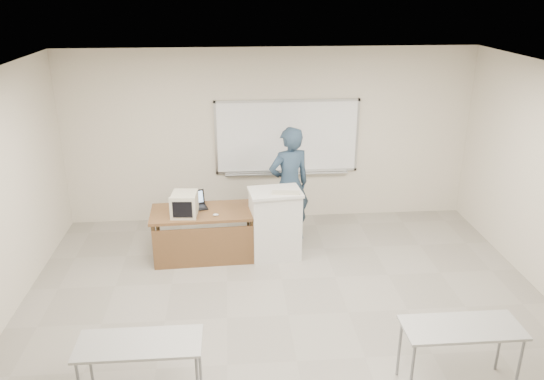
{
  "coord_description": "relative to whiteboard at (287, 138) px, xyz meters",
  "views": [
    {
      "loc": [
        -0.67,
        -4.79,
        3.93
      ],
      "look_at": [
        -0.1,
        2.2,
        1.21
      ],
      "focal_mm": 35.0,
      "sensor_mm": 36.0,
      "label": 1
    }
  ],
  "objects": [
    {
      "name": "floor",
      "position": [
        -0.3,
        -3.97,
        -1.49
      ],
      "size": [
        7.0,
        8.0,
        0.01
      ],
      "primitive_type": "cube",
      "color": "gray",
      "rests_on": "ground"
    },
    {
      "name": "whiteboard",
      "position": [
        0.0,
        0.0,
        0.0
      ],
      "size": [
        2.48,
        0.1,
        1.31
      ],
      "color": "white",
      "rests_on": "floor"
    },
    {
      "name": "instructor_desk",
      "position": [
        -1.42,
        -1.48,
        -0.92
      ],
      "size": [
        1.56,
        0.78,
        0.75
      ],
      "rotation": [
        0.0,
        0.0,
        0.05
      ],
      "color": "brown",
      "rests_on": "floor"
    },
    {
      "name": "podium",
      "position": [
        -0.33,
        -1.47,
        -0.94
      ],
      "size": [
        0.77,
        0.56,
        1.08
      ],
      "rotation": [
        0.0,
        0.0,
        0.11
      ],
      "color": "white",
      "rests_on": "floor"
    },
    {
      "name": "crt_monitor",
      "position": [
        -1.67,
        -1.49,
        -0.56
      ],
      "size": [
        0.37,
        0.42,
        0.35
      ],
      "rotation": [
        0.0,
        0.0,
        -0.08
      ],
      "color": "#BBB59C",
      "rests_on": "instructor_desk"
    },
    {
      "name": "laptop",
      "position": [
        -1.52,
        -1.21,
        -0.67
      ],
      "size": [
        0.32,
        0.3,
        0.24
      ],
      "rotation": [
        0.0,
        0.0,
        0.26
      ],
      "color": "black",
      "rests_on": "instructor_desk"
    },
    {
      "name": "mouse",
      "position": [
        -1.22,
        -1.57,
        -0.71
      ],
      "size": [
        0.09,
        0.06,
        0.03
      ],
      "primitive_type": "ellipsoid",
      "rotation": [
        0.0,
        0.0,
        0.03
      ],
      "color": "silver",
      "rests_on": "instructor_desk"
    },
    {
      "name": "keyboard",
      "position": [
        -0.18,
        -1.59,
        -0.39
      ],
      "size": [
        0.43,
        0.19,
        0.02
      ],
      "primitive_type": "cube",
      "rotation": [
        0.0,
        0.0,
        -0.13
      ],
      "color": "#BBB59C",
      "rests_on": "podium"
    },
    {
      "name": "presenter",
      "position": [
        -0.06,
        -0.92,
        -0.53
      ],
      "size": [
        0.81,
        0.66,
        1.91
      ],
      "primitive_type": "imported",
      "rotation": [
        0.0,
        0.0,
        3.47
      ],
      "color": "black",
      "rests_on": "floor"
    }
  ]
}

